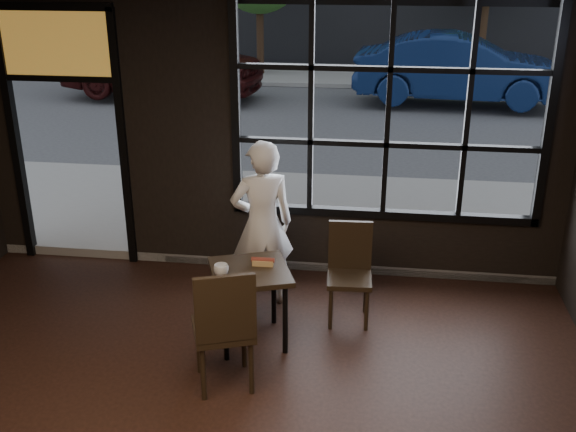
# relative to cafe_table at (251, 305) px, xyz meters

# --- Properties ---
(window_frame) EXTENTS (3.06, 0.12, 2.28)m
(window_frame) POSITION_rel_cafe_table_xyz_m (1.11, 1.43, 1.45)
(window_frame) COLOR black
(window_frame) RESTS_ON ground
(stained_transom) EXTENTS (1.20, 0.06, 0.70)m
(stained_transom) POSITION_rel_cafe_table_xyz_m (-2.19, 1.43, 2.00)
(stained_transom) COLOR orange
(stained_transom) RESTS_ON ground
(street_asphalt) EXTENTS (60.00, 41.00, 0.04)m
(street_asphalt) POSITION_rel_cafe_table_xyz_m (-0.09, 21.93, -0.37)
(street_asphalt) COLOR #545456
(street_asphalt) RESTS_ON ground
(cafe_table) EXTENTS (0.83, 0.83, 0.70)m
(cafe_table) POSITION_rel_cafe_table_xyz_m (0.00, 0.00, 0.00)
(cafe_table) COLOR black
(cafe_table) RESTS_ON floor
(chair_near) EXTENTS (0.58, 0.58, 1.05)m
(chair_near) POSITION_rel_cafe_table_xyz_m (-0.09, -0.64, 0.18)
(chair_near) COLOR black
(chair_near) RESTS_ON floor
(chair_window) EXTENTS (0.42, 0.42, 0.92)m
(chair_window) POSITION_rel_cafe_table_xyz_m (0.83, 0.46, 0.11)
(chair_window) COLOR black
(chair_window) RESTS_ON floor
(man) EXTENTS (0.70, 0.58, 1.63)m
(man) POSITION_rel_cafe_table_xyz_m (-0.01, 0.70, 0.47)
(man) COLOR white
(man) RESTS_ON floor
(hotdog) EXTENTS (0.20, 0.08, 0.06)m
(hotdog) POSITION_rel_cafe_table_xyz_m (0.10, 0.09, 0.38)
(hotdog) COLOR tan
(hotdog) RESTS_ON cafe_table
(cup) EXTENTS (0.15, 0.15, 0.10)m
(cup) POSITION_rel_cafe_table_xyz_m (-0.22, -0.14, 0.40)
(cup) COLOR silver
(cup) RESTS_ON cafe_table
(navy_car) EXTENTS (4.48, 1.83, 1.45)m
(navy_car) POSITION_rel_cafe_table_xyz_m (2.67, 9.72, 0.47)
(navy_car) COLOR #0D1E47
(navy_car) RESTS_ON street_asphalt
(maroon_car) EXTENTS (4.65, 2.15, 1.54)m
(maroon_car) POSITION_rel_cafe_table_xyz_m (-3.82, 9.65, 0.52)
(maroon_car) COLOR #350E0D
(maroon_car) RESTS_ON street_asphalt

